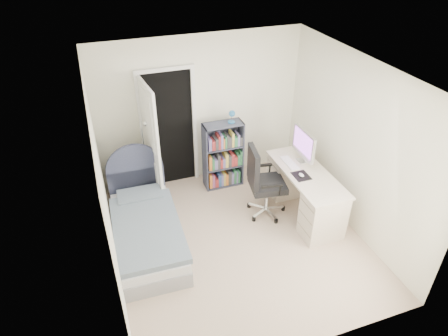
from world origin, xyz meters
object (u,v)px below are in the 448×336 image
object	(u,v)px
bookcase	(223,158)
nightstand	(144,172)
floor_lamp	(148,168)
desk	(304,191)
office_chair	(262,179)
bed	(146,228)

from	to	relation	value
bookcase	nightstand	bearing A→B (deg)	172.36
floor_lamp	bookcase	xyz separation A→B (m)	(1.26, -0.02, -0.04)
desk	office_chair	bearing A→B (deg)	162.27
floor_lamp	bed	bearing A→B (deg)	-103.48
bed	office_chair	size ratio (longest dim) A/B	1.63
bed	desk	distance (m)	2.42
floor_lamp	bookcase	world-z (taller)	floor_lamp
floor_lamp	desk	bearing A→B (deg)	-28.10
bed	floor_lamp	xyz separation A→B (m)	(0.25, 1.02, 0.32)
nightstand	bookcase	distance (m)	1.33
bed	nightstand	world-z (taller)	bed
nightstand	floor_lamp	xyz separation A→B (m)	(0.05, -0.16, 0.16)
nightstand	floor_lamp	world-z (taller)	floor_lamp
office_chair	floor_lamp	bearing A→B (deg)	148.12
nightstand	bookcase	xyz separation A→B (m)	(1.31, -0.18, 0.12)
floor_lamp	bookcase	distance (m)	1.26
bookcase	desk	xyz separation A→B (m)	(0.91, -1.14, -0.12)
office_chair	bed	bearing A→B (deg)	-177.77
bookcase	desk	size ratio (longest dim) A/B	0.89
floor_lamp	bookcase	size ratio (longest dim) A/B	1.02
bed	nightstand	size ratio (longest dim) A/B	3.03
floor_lamp	nightstand	bearing A→B (deg)	108.08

